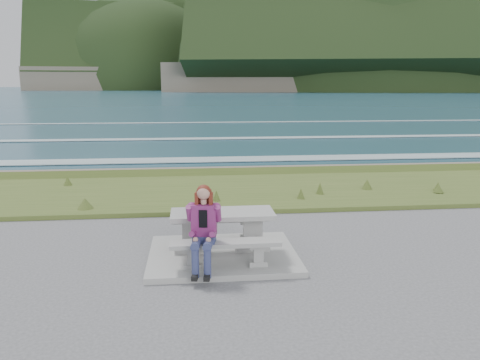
# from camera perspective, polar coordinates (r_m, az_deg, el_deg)

# --- Properties ---
(concrete_slab) EXTENTS (2.60, 2.10, 0.10)m
(concrete_slab) POSITION_cam_1_polar(r_m,az_deg,el_deg) (8.45, -2.12, -9.12)
(concrete_slab) COLOR #9A9B96
(concrete_slab) RESTS_ON ground
(picnic_table) EXTENTS (1.80, 0.75, 0.75)m
(picnic_table) POSITION_cam_1_polar(r_m,az_deg,el_deg) (8.25, -2.15, -5.00)
(picnic_table) COLOR #9A9B96
(picnic_table) RESTS_ON concrete_slab
(bench_landward) EXTENTS (1.80, 0.35, 0.45)m
(bench_landward) POSITION_cam_1_polar(r_m,az_deg,el_deg) (7.65, -1.78, -8.17)
(bench_landward) COLOR #9A9B96
(bench_landward) RESTS_ON concrete_slab
(bench_seaward) EXTENTS (1.80, 0.35, 0.45)m
(bench_seaward) POSITION_cam_1_polar(r_m,az_deg,el_deg) (8.98, -2.45, -5.16)
(bench_seaward) COLOR #9A9B96
(bench_seaward) RESTS_ON concrete_slab
(grass_verge) EXTENTS (160.00, 4.50, 0.22)m
(grass_verge) POSITION_cam_1_polar(r_m,az_deg,el_deg) (13.25, -3.61, -1.68)
(grass_verge) COLOR #415921
(grass_verge) RESTS_ON ground
(shore_drop) EXTENTS (160.00, 0.80, 2.20)m
(shore_drop) POSITION_cam_1_polar(r_m,az_deg,el_deg) (16.08, -4.06, 0.68)
(shore_drop) COLOR #6C6351
(shore_drop) RESTS_ON ground
(ocean) EXTENTS (1600.00, 1600.00, 0.09)m
(ocean) POSITION_cam_1_polar(r_m,az_deg,el_deg) (33.33, -5.08, 3.31)
(ocean) COLOR #214C60
(ocean) RESTS_ON ground
(headland_range) EXTENTS (729.83, 363.95, 217.59)m
(headland_range) POSITION_cam_1_polar(r_m,az_deg,el_deg) (448.72, 19.56, 11.83)
(headland_range) COLOR #6C6351
(headland_range) RESTS_ON ground
(seated_woman) EXTENTS (0.48, 0.73, 1.39)m
(seated_woman) POSITION_cam_1_polar(r_m,az_deg,el_deg) (7.46, -4.51, -7.41)
(seated_woman) COLOR navy
(seated_woman) RESTS_ON concrete_slab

